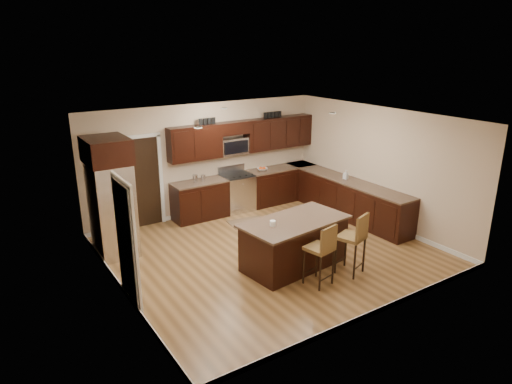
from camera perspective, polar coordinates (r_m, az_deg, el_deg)
floor at (r=9.32m, az=1.78°, el=-7.46°), size 6.00×6.00×0.00m
ceiling at (r=8.51m, az=1.96°, el=9.16°), size 6.00×6.00×0.00m
wall_back at (r=11.10m, az=-6.28°, el=4.09°), size 6.00×0.00×6.00m
wall_left at (r=7.61m, az=-17.05°, el=-3.31°), size 0.00×5.50×5.50m
wall_right at (r=10.76m, az=15.12°, el=3.10°), size 0.00×5.50×5.50m
base_cabinets at (r=11.29m, az=5.56°, el=-0.36°), size 4.02×3.96×0.92m
upper_cabinets at (r=11.35m, az=-1.26°, el=7.04°), size 4.00×0.33×0.80m
range at (r=11.41m, az=-2.41°, el=-0.02°), size 0.76×0.64×1.11m
microwave at (r=11.23m, az=-2.89°, el=5.75°), size 0.76×0.31×0.40m
doorway at (r=10.57m, az=-14.18°, el=1.10°), size 0.85×0.03×2.06m
pantry_door at (r=7.47m, az=-16.00°, el=-6.36°), size 0.03×0.80×2.04m
letter_decor at (r=11.20m, az=-1.91°, el=9.25°), size 2.20×0.03×0.15m
island at (r=8.63m, az=4.79°, el=-6.55°), size 2.13×1.29×0.92m
stool_mid at (r=7.90m, az=8.30°, el=-6.97°), size 0.49×0.49×1.12m
stool_right at (r=8.37m, az=12.25°, el=-5.50°), size 0.56×0.56×1.17m
refrigerator at (r=9.27m, az=-17.68°, el=-0.48°), size 0.79×0.99×2.35m
floor_mat at (r=10.76m, az=-1.04°, el=-3.80°), size 0.93×0.68×0.01m
fruit_bowl at (r=11.66m, az=0.80°, el=2.86°), size 0.35×0.35×0.07m
soap_bottle at (r=11.12m, az=11.15°, el=2.15°), size 0.12×0.12×0.21m
canister_tall at (r=10.74m, az=-7.62°, el=1.68°), size 0.12×0.12×0.18m
canister_short at (r=10.83m, az=-6.63°, el=1.77°), size 0.11×0.11×0.15m
island_jar at (r=8.15m, az=2.10°, el=-3.92°), size 0.10×0.10×0.10m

